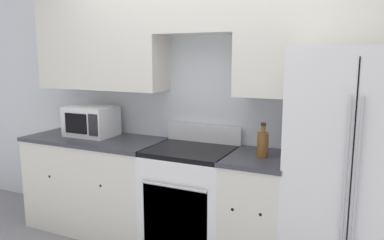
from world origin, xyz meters
The scene contains 7 objects.
wall_back centered at (0.00, 0.58, 1.54)m, with size 8.00×0.39×2.60m.
lower_cabinets_left centered at (-1.05, 0.31, 0.46)m, with size 1.37×0.64×0.92m.
lower_cabinets_right centered at (0.58, 0.31, 0.46)m, with size 0.50×0.64×0.92m.
oven_range centered at (-0.01, 0.31, 0.47)m, with size 0.73×0.65×1.08m.
refrigerator centered at (1.27, 0.37, 0.89)m, with size 0.90×0.78×1.77m.
microwave centered at (-1.14, 0.38, 1.07)m, with size 0.47×0.35×0.29m.
bottle centered at (0.62, 0.30, 1.03)m, with size 0.09×0.09×0.27m.
Camera 1 is at (1.33, -2.51, 1.70)m, focal length 35.00 mm.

